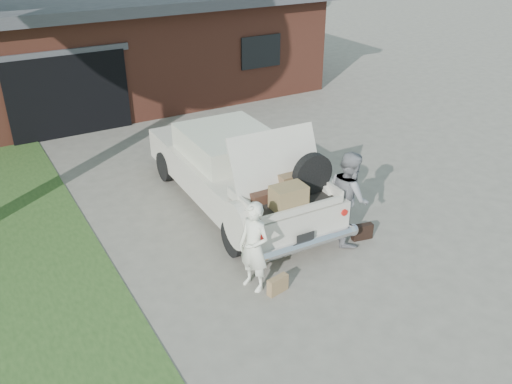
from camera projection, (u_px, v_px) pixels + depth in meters
ground at (273, 260)px, 9.60m from camera, size 90.00×90.00×0.00m
house at (117, 41)px, 18.06m from camera, size 12.80×7.80×3.30m
sedan at (237, 170)px, 11.13m from camera, size 2.21×5.34×2.11m
woman_left at (254, 247)px, 8.57m from camera, size 0.53×0.65×1.55m
woman_right at (349, 197)px, 9.85m from camera, size 0.92×1.03×1.76m
suitcase_left at (278, 285)px, 8.73m from camera, size 0.39×0.19×0.29m
suitcase_right at (362, 232)px, 10.17m from camera, size 0.41×0.20×0.31m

